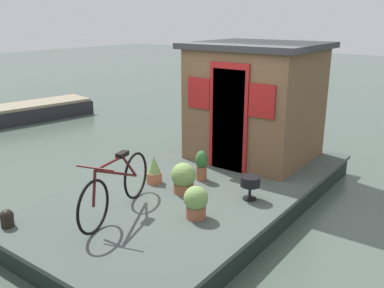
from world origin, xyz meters
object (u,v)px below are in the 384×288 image
object	(u,v)px
dinghy_boat	(36,111)
potted_plant_thyme	(154,170)
potted_plant_mint	(201,165)
potted_plant_sage	(183,178)
mooring_bollard	(7,218)
charcoal_grill	(250,183)
houseboat_cabin	(255,101)
bicycle	(116,187)
potted_plant_fern	(196,202)

from	to	relation	value
dinghy_boat	potted_plant_thyme	bearing A→B (deg)	-109.41
potted_plant_mint	potted_plant_sage	distance (m)	0.57
potted_plant_sage	dinghy_boat	world-z (taller)	potted_plant_sage
mooring_bollard	charcoal_grill	bearing A→B (deg)	-38.96
potted_plant_mint	potted_plant_sage	world-z (taller)	potted_plant_mint
houseboat_cabin	bicycle	distance (m)	3.28
potted_plant_mint	mooring_bollard	size ratio (longest dim) A/B	2.14
potted_plant_mint	charcoal_grill	size ratio (longest dim) A/B	1.41
potted_plant_mint	dinghy_boat	xyz separation A→B (m)	(1.80, 7.17, -0.38)
charcoal_grill	houseboat_cabin	bearing A→B (deg)	27.03
potted_plant_fern	charcoal_grill	world-z (taller)	potted_plant_fern
potted_plant_sage	mooring_bollard	distance (m)	2.41
potted_plant_thyme	potted_plant_fern	bearing A→B (deg)	-115.21
potted_plant_fern	charcoal_grill	bearing A→B (deg)	-17.22
houseboat_cabin	bicycle	size ratio (longest dim) A/B	1.28
houseboat_cabin	potted_plant_sage	bearing A→B (deg)	179.82
bicycle	potted_plant_mint	xyz separation A→B (m)	(1.63, -0.21, -0.12)
potted_plant_sage	mooring_bollard	size ratio (longest dim) A/B	2.00
charcoal_grill	potted_plant_fern	bearing A→B (deg)	162.78
bicycle	potted_plant_fern	bearing A→B (deg)	-60.34
bicycle	potted_plant_mint	bearing A→B (deg)	-7.18
potted_plant_thyme	potted_plant_sage	bearing A→B (deg)	-92.35
mooring_bollard	potted_plant_thyme	bearing A→B (deg)	-13.29
potted_plant_mint	potted_plant_fern	xyz separation A→B (m)	(-1.11, -0.70, -0.03)
bicycle	mooring_bollard	world-z (taller)	bicycle
potted_plant_mint	mooring_bollard	distance (m)	2.89
houseboat_cabin	potted_plant_sage	distance (m)	2.28
bicycle	mooring_bollard	bearing A→B (deg)	142.11
potted_plant_sage	dinghy_boat	size ratio (longest dim) A/B	0.14
houseboat_cabin	charcoal_grill	distance (m)	2.14
potted_plant_thyme	potted_plant_fern	world-z (taller)	potted_plant_thyme
houseboat_cabin	potted_plant_thyme	bearing A→B (deg)	163.95
potted_plant_mint	bicycle	bearing A→B (deg)	172.82
potted_plant_thyme	mooring_bollard	xyz separation A→B (m)	(-2.16, 0.51, -0.10)
charcoal_grill	dinghy_boat	size ratio (longest dim) A/B	0.11
potted_plant_fern	potted_plant_sage	size ratio (longest dim) A/B	0.94
potted_plant_fern	potted_plant_sage	xyz separation A→B (m)	(0.55, 0.63, 0.01)
potted_plant_mint	dinghy_boat	size ratio (longest dim) A/B	0.15
charcoal_grill	potted_plant_sage	bearing A→B (deg)	111.70
charcoal_grill	bicycle	bearing A→B (deg)	140.27
potted_plant_thyme	dinghy_boat	xyz separation A→B (m)	(2.34, 6.64, -0.34)
bicycle	potted_plant_mint	size ratio (longest dim) A/B	3.48
bicycle	potted_plant_fern	world-z (taller)	bicycle
houseboat_cabin	potted_plant_fern	world-z (taller)	houseboat_cabin
mooring_bollard	potted_plant_mint	bearing A→B (deg)	-21.02
charcoal_grill	potted_plant_mint	bearing A→B (deg)	78.45
mooring_bollard	dinghy_boat	xyz separation A→B (m)	(4.50, 6.13, -0.24)
charcoal_grill	dinghy_boat	world-z (taller)	charcoal_grill
potted_plant_fern	dinghy_boat	xyz separation A→B (m)	(2.92, 7.87, -0.35)
charcoal_grill	mooring_bollard	world-z (taller)	charcoal_grill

